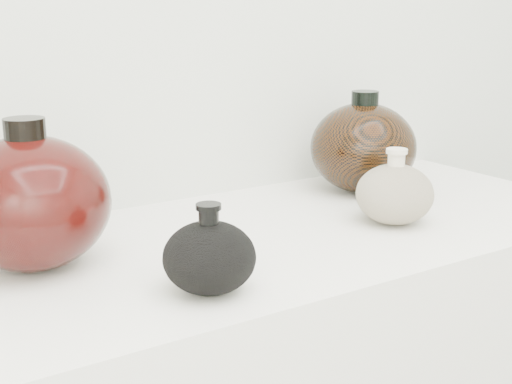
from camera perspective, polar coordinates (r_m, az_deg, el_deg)
black_gourd_vase at (r=0.87m, az=-3.75°, el=-5.19°), size 0.15×0.15×0.11m
cream_gourd_vase at (r=1.17m, az=11.03°, el=-0.12°), size 0.13×0.13×0.12m
left_round_pot at (r=0.99m, az=-17.58°, el=-0.78°), size 0.26×0.26×0.20m
right_round_pot at (r=1.35m, az=8.57°, el=3.56°), size 0.24×0.24×0.19m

